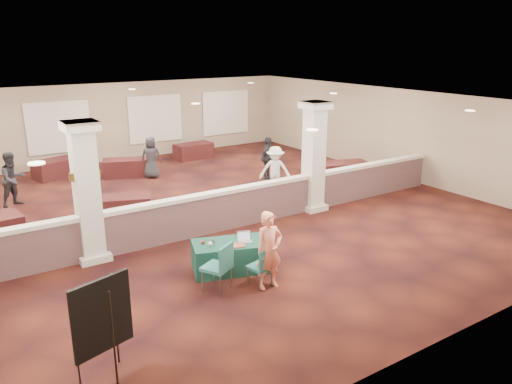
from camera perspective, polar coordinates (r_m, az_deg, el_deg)
ground at (r=14.66m, az=-6.48°, el=-2.45°), size 16.00×16.00×0.00m
wall_back at (r=21.55m, az=-16.43°, el=7.60°), size 16.00×0.04×3.20m
wall_front at (r=8.23m, az=19.57°, el=-7.29°), size 16.00×0.04×3.20m
wall_right at (r=19.09m, az=15.39°, el=6.56°), size 0.04×16.00×3.20m
ceiling at (r=13.94m, az=-6.92°, el=10.06°), size 16.00×16.00×0.02m
partition_wall at (r=13.23m, az=-3.61°, el=-1.94°), size 15.60×0.28×1.10m
column_left at (r=11.67m, az=-18.79°, el=0.07°), size 0.72×0.72×3.20m
column_right at (r=14.59m, az=6.62°, el=4.14°), size 0.72×0.72×3.20m
sconce_left at (r=11.51m, az=-20.30°, el=1.58°), size 0.12×0.12×0.18m
sconce_right at (r=11.64m, az=-17.63°, el=2.00°), size 0.12×0.12×0.18m
near_table at (r=10.99m, az=-2.71°, el=-7.33°), size 1.89×1.36×0.66m
conf_chair_main at (r=10.20m, az=0.75°, el=-8.25°), size 0.51×0.51×0.84m
conf_chair_side at (r=10.01m, az=-4.08°, el=-8.16°), size 0.69×0.69×1.02m
easel_board at (r=7.71m, az=-17.19°, el=-13.49°), size 0.93×0.56×1.63m
woman at (r=10.07m, az=1.51°, el=-6.68°), size 0.60×0.42×1.62m
far_table_front_center at (r=14.59m, az=-15.04°, el=-1.70°), size 1.77×1.31×0.65m
far_table_front_right at (r=18.09m, az=9.97°, el=2.30°), size 1.90×1.36×0.70m
far_table_back_left at (r=19.77m, az=-21.72°, el=2.55°), size 1.84×1.31×0.67m
far_table_back_center at (r=19.13m, az=-14.67°, el=2.71°), size 1.77×1.29×0.65m
far_table_back_right at (r=21.50m, az=-7.15°, el=4.68°), size 1.67×0.95×0.65m
attendee_a at (r=16.73m, az=-26.02°, el=1.33°), size 0.91×0.77×1.66m
attendee_b at (r=16.27m, az=2.20°, el=2.49°), size 1.09×0.95×1.57m
attendee_c at (r=18.05m, az=1.33°, el=3.89°), size 0.99×0.82×1.53m
attendee_d at (r=18.58m, az=-11.89°, el=3.90°), size 0.85×0.76×1.53m
laptop_base at (r=10.87m, az=-1.29°, el=-5.67°), size 0.35×0.29×0.02m
laptop_screen at (r=10.92m, az=-1.42°, el=-4.95°), size 0.28×0.11×0.20m
screen_glow at (r=10.92m, az=-1.41°, el=-5.03°), size 0.26×0.09×0.17m
knitting at (r=10.66m, az=-2.25°, el=-6.11°), size 0.43×0.37×0.03m
yarn_cream at (r=10.68m, az=-5.25°, el=-5.92°), size 0.10×0.10×0.10m
yarn_red at (r=10.78m, az=-6.07°, el=-5.74°), size 0.09×0.09×0.09m
yarn_grey at (r=10.87m, az=-4.95°, el=-5.50°), size 0.09×0.09×0.09m
scissors at (r=10.75m, az=0.60°, el=-5.93°), size 0.11×0.06×0.01m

